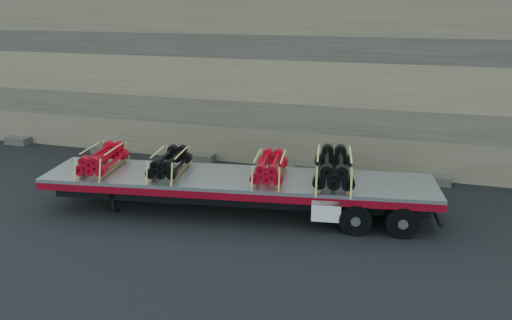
# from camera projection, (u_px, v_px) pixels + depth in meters

# --- Properties ---
(ground) EXTENTS (120.00, 120.00, 0.00)m
(ground) POSITION_uv_depth(u_px,v_px,m) (229.00, 208.00, 17.47)
(ground) COLOR black
(ground) RESTS_ON ground
(rock_wall) EXTENTS (44.00, 3.00, 7.00)m
(rock_wall) POSITION_uv_depth(u_px,v_px,m) (276.00, 81.00, 22.33)
(rock_wall) COLOR #7A6B54
(rock_wall) RESTS_ON ground
(trailer) EXTENTS (13.30, 4.39, 1.31)m
(trailer) POSITION_uv_depth(u_px,v_px,m) (237.00, 195.00, 16.94)
(trailer) COLOR #B2B5BA
(trailer) RESTS_ON ground
(bundle_front) EXTENTS (1.35, 2.25, 0.75)m
(bundle_front) POSITION_uv_depth(u_px,v_px,m) (103.00, 160.00, 17.28)
(bundle_front) COLOR #B9091A
(bundle_front) RESTS_ON trailer
(bundle_midfront) EXTENTS (1.30, 2.15, 0.72)m
(bundle_midfront) POSITION_uv_depth(u_px,v_px,m) (170.00, 163.00, 16.95)
(bundle_midfront) COLOR black
(bundle_midfront) RESTS_ON trailer
(bundle_midrear) EXTENTS (1.32, 2.19, 0.73)m
(bundle_midrear) POSITION_uv_depth(u_px,v_px,m) (270.00, 168.00, 16.48)
(bundle_midrear) COLOR #B9091A
(bundle_midrear) RESTS_ON trailer
(bundle_rear) EXTENTS (1.62, 2.68, 0.89)m
(bundle_rear) POSITION_uv_depth(u_px,v_px,m) (334.00, 168.00, 16.16)
(bundle_rear) COLOR black
(bundle_rear) RESTS_ON trailer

